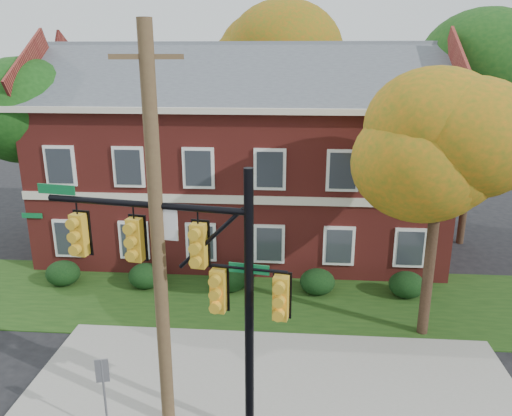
# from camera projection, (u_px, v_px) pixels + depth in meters

# --- Properties ---
(ground) EXTENTS (120.00, 120.00, 0.00)m
(ground) POSITION_uv_depth(u_px,v_px,m) (272.00, 402.00, 13.77)
(ground) COLOR black
(ground) RESTS_ON ground
(sidewalk) EXTENTS (14.00, 5.00, 0.08)m
(sidewalk) POSITION_uv_depth(u_px,v_px,m) (273.00, 378.00, 14.71)
(sidewalk) COLOR gray
(sidewalk) RESTS_ON ground
(grass_strip) EXTENTS (30.00, 6.00, 0.04)m
(grass_strip) POSITION_uv_depth(u_px,v_px,m) (279.00, 300.00, 19.48)
(grass_strip) COLOR #193811
(grass_strip) RESTS_ON ground
(apartment_building) EXTENTS (18.80, 8.80, 9.74)m
(apartment_building) POSITION_uv_depth(u_px,v_px,m) (243.00, 147.00, 23.86)
(apartment_building) COLOR maroon
(apartment_building) RESTS_ON ground
(hedge_far_left) EXTENTS (1.40, 1.26, 1.05)m
(hedge_far_left) POSITION_uv_depth(u_px,v_px,m) (63.00, 273.00, 20.67)
(hedge_far_left) COLOR black
(hedge_far_left) RESTS_ON ground
(hedge_left) EXTENTS (1.40, 1.26, 1.05)m
(hedge_left) POSITION_uv_depth(u_px,v_px,m) (146.00, 276.00, 20.41)
(hedge_left) COLOR black
(hedge_left) RESTS_ON ground
(hedge_center) EXTENTS (1.40, 1.26, 1.05)m
(hedge_center) POSITION_uv_depth(u_px,v_px,m) (230.00, 279.00, 20.15)
(hedge_center) COLOR black
(hedge_center) RESTS_ON ground
(hedge_right) EXTENTS (1.40, 1.26, 1.05)m
(hedge_right) POSITION_uv_depth(u_px,v_px,m) (317.00, 282.00, 19.89)
(hedge_right) COLOR black
(hedge_right) RESTS_ON ground
(hedge_far_right) EXTENTS (1.40, 1.26, 1.05)m
(hedge_far_right) POSITION_uv_depth(u_px,v_px,m) (407.00, 285.00, 19.63)
(hedge_far_right) COLOR black
(hedge_far_right) RESTS_ON ground
(tree_near_right) EXTENTS (4.50, 4.25, 8.58)m
(tree_near_right) POSITION_uv_depth(u_px,v_px,m) (452.00, 142.00, 15.12)
(tree_near_right) COLOR black
(tree_near_right) RESTS_ON ground
(tree_left_rear) EXTENTS (5.40, 5.10, 8.88)m
(tree_left_rear) POSITION_uv_depth(u_px,v_px,m) (31.00, 112.00, 23.02)
(tree_left_rear) COLOR black
(tree_left_rear) RESTS_ON ground
(tree_right_rear) EXTENTS (6.30, 5.95, 10.62)m
(tree_right_rear) POSITION_uv_depth(u_px,v_px,m) (489.00, 79.00, 22.92)
(tree_right_rear) COLOR black
(tree_right_rear) RESTS_ON ground
(tree_far_rear) EXTENTS (6.84, 6.46, 11.52)m
(tree_far_rear) POSITION_uv_depth(u_px,v_px,m) (278.00, 61.00, 30.11)
(tree_far_rear) COLOR black
(tree_far_rear) RESTS_ON ground
(traffic_signal) EXTENTS (6.12, 1.18, 6.89)m
(traffic_signal) POSITION_uv_depth(u_px,v_px,m) (197.00, 275.00, 11.57)
(traffic_signal) COLOR gray
(traffic_signal) RESTS_ON ground
(utility_pole) EXTENTS (1.48, 0.66, 9.91)m
(utility_pole) POSITION_uv_depth(u_px,v_px,m) (158.00, 242.00, 11.54)
(utility_pole) COLOR brown
(utility_pole) RESTS_ON ground
(sign_post) EXTENTS (0.32, 0.12, 2.22)m
(sign_post) POSITION_uv_depth(u_px,v_px,m) (104.00, 385.00, 12.10)
(sign_post) COLOR slate
(sign_post) RESTS_ON ground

